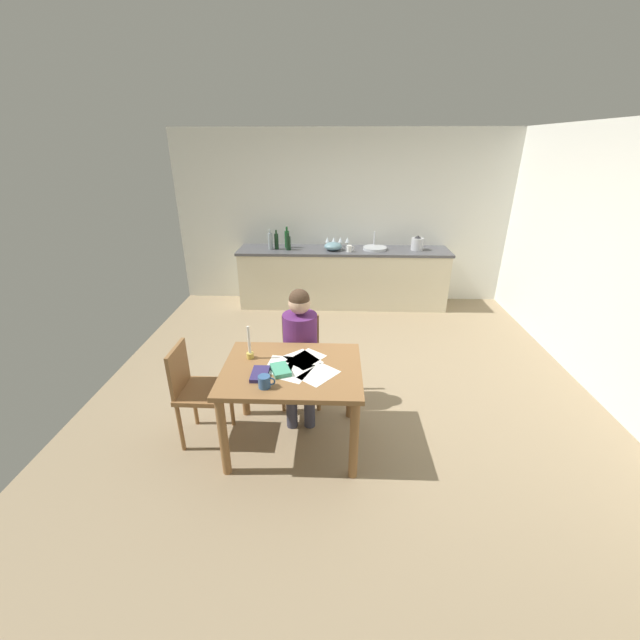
{
  "coord_description": "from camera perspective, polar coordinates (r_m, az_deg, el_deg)",
  "views": [
    {
      "loc": [
        -0.14,
        -3.7,
        2.37
      ],
      "look_at": [
        -0.27,
        -0.3,
        0.85
      ],
      "focal_mm": 22.13,
      "sensor_mm": 36.0,
      "label": 1
    }
  ],
  "objects": [
    {
      "name": "dining_table",
      "position": [
        3.23,
        -4.04,
        -8.7
      ],
      "size": [
        1.11,
        0.86,
        0.74
      ],
      "color": "olive",
      "rests_on": "ground"
    },
    {
      "name": "kitchen_counter",
      "position": [
        6.24,
        3.31,
        6.18
      ],
      "size": [
        3.21,
        0.64,
        0.9
      ],
      "color": "beige",
      "rests_on": "ground"
    },
    {
      "name": "bottle_sauce",
      "position": [
        6.07,
        -4.6,
        11.05
      ],
      "size": [
        0.07,
        0.07,
        0.25
      ],
      "color": "black",
      "rests_on": "kitchen_counter"
    },
    {
      "name": "wine_glass_back_right",
      "position": [
        6.24,
        1.08,
        11.51
      ],
      "size": [
        0.07,
        0.07,
        0.15
      ],
      "color": "silver",
      "rests_on": "kitchen_counter"
    },
    {
      "name": "paper_notice",
      "position": [
        3.21,
        -5.75,
        -6.51
      ],
      "size": [
        0.24,
        0.32,
        0.0
      ],
      "primitive_type": "cube",
      "rotation": [
        0.0,
        0.0,
        -0.12
      ],
      "color": "white",
      "rests_on": "dining_table"
    },
    {
      "name": "stovetop_kettle",
      "position": [
        6.22,
        13.89,
        10.69
      ],
      "size": [
        0.18,
        0.18,
        0.22
      ],
      "color": "#B7BABF",
      "rests_on": "kitchen_counter"
    },
    {
      "name": "book_cookery",
      "position": [
        3.09,
        -8.67,
        -7.74
      ],
      "size": [
        0.13,
        0.22,
        0.03
      ],
      "primitive_type": "cube",
      "rotation": [
        0.0,
        0.0,
        0.01
      ],
      "color": "navy",
      "rests_on": "dining_table"
    },
    {
      "name": "paper_envelope",
      "position": [
        3.28,
        -2.49,
        -5.69
      ],
      "size": [
        0.35,
        0.36,
        0.0
      ],
      "primitive_type": "cube",
      "rotation": [
        0.0,
        0.0,
        0.69
      ],
      "color": "white",
      "rests_on": "dining_table"
    },
    {
      "name": "wall_back",
      "position": [
        6.39,
        3.44,
        14.43
      ],
      "size": [
        5.2,
        0.12,
        2.6
      ],
      "primitive_type": "cube",
      "color": "silver",
      "rests_on": "ground"
    },
    {
      "name": "wine_glass_near_sink",
      "position": [
        6.24,
        4.0,
        11.46
      ],
      "size": [
        0.07,
        0.07,
        0.15
      ],
      "color": "silver",
      "rests_on": "kitchen_counter"
    },
    {
      "name": "paper_bill",
      "position": [
        3.12,
        -3.56,
        -7.45
      ],
      "size": [
        0.3,
        0.35,
        0.0
      ],
      "primitive_type": "cube",
      "rotation": [
        0.0,
        0.0,
        -0.37
      ],
      "color": "white",
      "rests_on": "dining_table"
    },
    {
      "name": "bottle_vinegar",
      "position": [
        6.13,
        -6.32,
        11.28
      ],
      "size": [
        0.06,
        0.06,
        0.29
      ],
      "color": "black",
      "rests_on": "kitchen_counter"
    },
    {
      "name": "wine_glass_back_left",
      "position": [
        6.24,
        2.03,
        11.49
      ],
      "size": [
        0.07,
        0.07,
        0.15
      ],
      "color": "silver",
      "rests_on": "kitchen_counter"
    },
    {
      "name": "book_magazine",
      "position": [
        3.12,
        -5.73,
        -7.18
      ],
      "size": [
        0.19,
        0.23,
        0.03
      ],
      "primitive_type": "cube",
      "rotation": [
        0.0,
        0.0,
        0.37
      ],
      "color": "#479D7A",
      "rests_on": "dining_table"
    },
    {
      "name": "chair_side_empty",
      "position": [
        3.5,
        -17.48,
        -9.45
      ],
      "size": [
        0.41,
        0.41,
        0.89
      ],
      "color": "olive",
      "rests_on": "ground"
    },
    {
      "name": "wine_glass_by_kettle",
      "position": [
        6.24,
        2.98,
        11.48
      ],
      "size": [
        0.07,
        0.07,
        0.15
      ],
      "color": "silver",
      "rests_on": "kitchen_counter"
    },
    {
      "name": "paper_letter",
      "position": [
        3.29,
        -2.02,
        -5.59
      ],
      "size": [
        0.35,
        0.36,
        0.0
      ],
      "primitive_type": "cube",
      "rotation": [
        0.0,
        0.0,
        -0.66
      ],
      "color": "white",
      "rests_on": "dining_table"
    },
    {
      "name": "sink_unit",
      "position": [
        6.15,
        7.93,
        10.27
      ],
      "size": [
        0.36,
        0.36,
        0.24
      ],
      "color": "#B2B7BC",
      "rests_on": "kitchen_counter"
    },
    {
      "name": "coffee_mug",
      "position": [
        2.93,
        -8.0,
        -8.83
      ],
      "size": [
        0.13,
        0.09,
        0.09
      ],
      "color": "#33598C",
      "rests_on": "dining_table"
    },
    {
      "name": "candlestick",
      "position": [
        3.31,
        -10.13,
        -4.2
      ],
      "size": [
        0.06,
        0.06,
        0.29
      ],
      "color": "gold",
      "rests_on": "dining_table"
    },
    {
      "name": "chair_at_table",
      "position": [
        3.88,
        -2.78,
        -5.18
      ],
      "size": [
        0.43,
        0.43,
        0.86
      ],
      "color": "olive",
      "rests_on": "ground"
    },
    {
      "name": "wall_right",
      "position": [
        4.73,
        37.69,
        5.97
      ],
      "size": [
        0.12,
        5.2,
        2.6
      ],
      "primitive_type": "cube",
      "color": "silver",
      "rests_on": "ground"
    },
    {
      "name": "ground_plane",
      "position": [
        4.41,
        3.65,
        -8.8
      ],
      "size": [
        5.2,
        5.2,
        0.04
      ],
      "primitive_type": "cube",
      "color": "#937F60"
    },
    {
      "name": "teacup_on_counter",
      "position": [
        5.97,
        4.28,
        10.26
      ],
      "size": [
        0.11,
        0.07,
        0.1
      ],
      "color": "white",
      "rests_on": "kitchen_counter"
    },
    {
      "name": "bottle_oil",
      "position": [
        6.13,
        -7.2,
        11.28
      ],
      "size": [
        0.07,
        0.07,
        0.3
      ],
      "color": "#8C999E",
      "rests_on": "kitchen_counter"
    },
    {
      "name": "bottle_wine_red",
      "position": [
        6.21,
        -4.79,
        11.62
      ],
      "size": [
        0.07,
        0.07,
        0.32
      ],
      "color": "#194C23",
      "rests_on": "kitchen_counter"
    },
    {
      "name": "person_seated",
      "position": [
        3.65,
        -2.89,
        -3.53
      ],
      "size": [
        0.34,
        0.6,
        1.19
      ],
      "color": "#592666",
      "rests_on": "ground"
    },
    {
      "name": "mixing_bowl",
      "position": [
        6.05,
        1.91,
        10.61
      ],
      "size": [
        0.27,
        0.27,
        0.12
      ],
      "primitive_type": "ellipsoid",
      "color": "#668C99",
      "rests_on": "kitchen_counter"
    },
    {
      "name": "paper_receipt",
      "position": [
        3.07,
        -0.17,
        -7.89
      ],
      "size": [
        0.35,
        0.36,
        0.0
      ],
      "primitive_type": "cube",
      "rotation": [
        0.0,
        0.0,
        -0.68
      ],
      "color": "white",
      "rests_on": "dining_table"
    }
  ]
}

